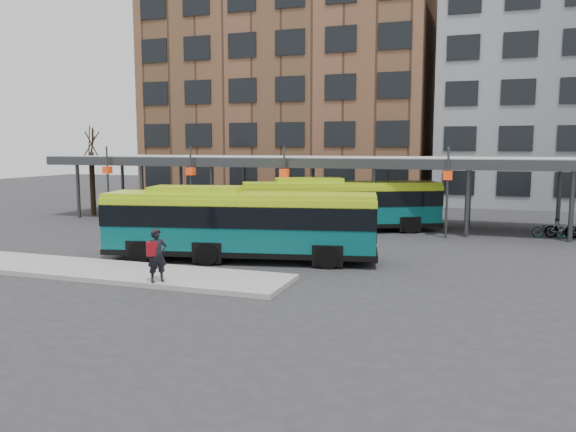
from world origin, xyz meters
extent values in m
plane|color=#28282B|center=(0.00, 0.00, 0.00)|extent=(120.00, 120.00, 0.00)
cube|color=gray|center=(-5.50, -3.00, 0.09)|extent=(14.00, 3.00, 0.18)
cube|color=#999B9E|center=(0.00, 13.00, 4.00)|extent=(40.00, 6.00, 0.35)
cube|color=#383A3D|center=(0.00, 10.00, 3.85)|extent=(40.00, 0.15, 0.55)
cylinder|color=#383A3D|center=(-18.00, 10.50, 1.90)|extent=(0.24, 0.24, 3.80)
cylinder|color=#383A3D|center=(-18.00, 15.50, 1.90)|extent=(0.24, 0.24, 3.80)
cylinder|color=#383A3D|center=(-13.00, 10.50, 1.90)|extent=(0.24, 0.24, 3.80)
cylinder|color=#383A3D|center=(-13.00, 15.50, 1.90)|extent=(0.24, 0.24, 3.80)
cylinder|color=#383A3D|center=(-8.00, 10.50, 1.90)|extent=(0.24, 0.24, 3.80)
cylinder|color=#383A3D|center=(-8.00, 15.50, 1.90)|extent=(0.24, 0.24, 3.80)
cylinder|color=#383A3D|center=(-3.00, 10.50, 1.90)|extent=(0.24, 0.24, 3.80)
cylinder|color=#383A3D|center=(-3.00, 15.50, 1.90)|extent=(0.24, 0.24, 3.80)
cylinder|color=#383A3D|center=(2.00, 10.50, 1.90)|extent=(0.24, 0.24, 3.80)
cylinder|color=#383A3D|center=(2.00, 15.50, 1.90)|extent=(0.24, 0.24, 3.80)
cylinder|color=#383A3D|center=(7.00, 10.50, 1.90)|extent=(0.24, 0.24, 3.80)
cylinder|color=#383A3D|center=(7.00, 15.50, 1.90)|extent=(0.24, 0.24, 3.80)
cylinder|color=#383A3D|center=(12.00, 10.50, 1.90)|extent=(0.24, 0.24, 3.80)
cylinder|color=#383A3D|center=(12.00, 15.50, 1.90)|extent=(0.24, 0.24, 3.80)
cylinder|color=#383A3D|center=(-15.00, 9.70, 2.40)|extent=(0.12, 0.12, 4.80)
cube|color=red|center=(-15.00, 9.70, 3.30)|extent=(0.45, 0.45, 0.45)
cylinder|color=#383A3D|center=(-9.00, 9.70, 2.40)|extent=(0.12, 0.12, 4.80)
cube|color=red|center=(-9.00, 9.70, 3.30)|extent=(0.45, 0.45, 0.45)
cylinder|color=#383A3D|center=(-3.00, 9.70, 2.40)|extent=(0.12, 0.12, 4.80)
cube|color=red|center=(-3.00, 9.70, 3.30)|extent=(0.45, 0.45, 0.45)
cylinder|color=#383A3D|center=(6.00, 9.70, 2.40)|extent=(0.12, 0.12, 4.80)
cube|color=red|center=(6.00, 9.70, 3.30)|extent=(0.45, 0.45, 0.45)
cylinder|color=black|center=(-18.00, 12.00, 2.20)|extent=(0.36, 0.36, 4.40)
cylinder|color=black|center=(-17.90, 12.00, 4.80)|extent=(0.08, 1.63, 1.59)
cylinder|color=black|center=(-18.00, 12.10, 4.80)|extent=(1.63, 0.13, 1.59)
cylinder|color=black|center=(-18.10, 11.99, 4.80)|extent=(0.15, 1.63, 1.59)
cylinder|color=black|center=(-18.00, 11.90, 4.80)|extent=(1.63, 0.10, 1.59)
cube|color=brown|center=(-10.00, 32.00, 11.00)|extent=(26.00, 14.00, 22.00)
cube|color=#074D4F|center=(-1.88, 0.87, 1.51)|extent=(11.53, 4.53, 2.35)
cube|color=black|center=(-1.88, 0.87, 1.98)|extent=(11.59, 4.60, 0.89)
cube|color=#A1C614|center=(-1.88, 0.87, 2.78)|extent=(11.51, 4.44, 0.19)
cube|color=#A1C614|center=(-3.73, 0.50, 2.96)|extent=(4.02, 2.40, 0.33)
cube|color=black|center=(-1.88, 0.87, 0.44)|extent=(11.60, 4.60, 0.23)
cylinder|color=black|center=(2.03, 0.49, 0.47)|extent=(0.98, 0.46, 0.94)
cylinder|color=black|center=(1.58, 2.74, 0.47)|extent=(0.98, 0.46, 0.94)
cylinder|color=black|center=(-2.76, -0.47, 0.47)|extent=(0.98, 0.46, 0.94)
cylinder|color=black|center=(-3.21, 1.78, 0.47)|extent=(0.98, 0.46, 0.94)
cylinder|color=black|center=(-5.53, -1.03, 0.47)|extent=(0.98, 0.46, 0.94)
cylinder|color=black|center=(-5.98, 1.22, 0.47)|extent=(0.98, 0.46, 0.94)
cube|color=#074D4F|center=(0.22, 10.22, 1.47)|extent=(10.95, 6.83, 2.30)
cube|color=black|center=(0.22, 10.22, 1.93)|extent=(11.01, 6.90, 0.87)
cube|color=#A1C614|center=(0.22, 10.22, 2.71)|extent=(10.91, 6.75, 0.18)
cube|color=#A1C614|center=(-1.44, 9.42, 2.90)|extent=(4.03, 3.08, 0.32)
cube|color=black|center=(0.22, 10.22, 0.43)|extent=(11.02, 6.91, 0.22)
cylinder|color=black|center=(4.02, 10.79, 0.46)|extent=(0.95, 0.65, 0.92)
cylinder|color=black|center=(3.05, 12.81, 0.46)|extent=(0.95, 0.65, 0.92)
cylinder|color=black|center=(-0.29, 8.73, 0.46)|extent=(0.95, 0.65, 0.92)
cylinder|color=black|center=(-1.26, 10.75, 0.46)|extent=(0.95, 0.65, 0.92)
cylinder|color=black|center=(-2.78, 7.54, 0.46)|extent=(0.95, 0.65, 0.92)
cylinder|color=black|center=(-3.75, 9.56, 0.46)|extent=(0.95, 0.65, 0.92)
imported|color=black|center=(-2.73, -4.20, 1.11)|extent=(0.78, 0.80, 1.85)
cube|color=maroon|center=(-2.84, -4.34, 1.35)|extent=(0.38, 0.39, 0.49)
imported|color=slate|center=(11.12, 11.77, 0.43)|extent=(1.74, 1.01, 0.87)
imported|color=slate|center=(11.77, 11.70, 0.51)|extent=(1.71, 0.59, 1.01)
imported|color=slate|center=(12.32, 11.78, 0.44)|extent=(1.73, 0.82, 0.87)
camera|label=1|loc=(7.60, -20.55, 4.81)|focal=35.00mm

